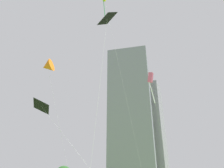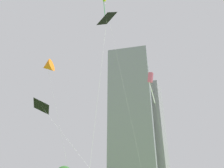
{
  "view_description": "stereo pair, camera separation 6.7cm",
  "coord_description": "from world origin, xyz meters",
  "views": [
    {
      "loc": [
        13.21,
        -11.11,
        1.51
      ],
      "look_at": [
        2.07,
        10.1,
        13.39
      ],
      "focal_mm": 34.0,
      "sensor_mm": 36.0,
      "label": 1
    },
    {
      "loc": [
        13.27,
        -11.08,
        1.51
      ],
      "look_at": [
        2.07,
        10.1,
        13.39
      ],
      "focal_mm": 34.0,
      "sensor_mm": 36.0,
      "label": 2
    }
  ],
  "objects": [
    {
      "name": "kite_flying_0",
      "position": [
        -6.38,
        7.07,
        10.85
      ],
      "size": [
        11.59,
        2.54,
        11.36
      ],
      "color": "silver",
      "rests_on": "ground"
    },
    {
      "name": "kite_flying_1",
      "position": [
        -1.09,
        13.18,
        32.58
      ],
      "size": [
        6.24,
        0.71,
        33.77
      ],
      "color": "silver",
      "rests_on": "ground"
    },
    {
      "name": "kite_flying_2",
      "position": [
        7.19,
        9.83,
        12.65
      ],
      "size": [
        1.12,
        8.1,
        13.53
      ],
      "color": "silver",
      "rests_on": "ground"
    },
    {
      "name": "kite_flying_3",
      "position": [
        6.86,
        0.09,
        13.7
      ],
      "size": [
        1.56,
        3.48,
        14.38
      ],
      "color": "silver",
      "rests_on": "ground"
    },
    {
      "name": "kite_flying_4",
      "position": [
        -7.19,
        7.73,
        17.32
      ],
      "size": [
        4.7,
        5.17,
        18.41
      ],
      "color": "silver",
      "rests_on": "ground"
    },
    {
      "name": "distant_highrise_0",
      "position": [
        -32.27,
        125.19,
        34.67
      ],
      "size": [
        24.05,
        16.21,
        69.33
      ],
      "primitive_type": "cube",
      "rotation": [
        0.0,
        0.0,
        0.07
      ],
      "color": "#939399",
      "rests_on": "ground"
    },
    {
      "name": "distant_highrise_1",
      "position": [
        -31.37,
        97.94,
        39.05
      ],
      "size": [
        28.89,
        30.03,
        78.11
      ],
      "primitive_type": "cube",
      "rotation": [
        0.0,
        0.0,
        0.27
      ],
      "color": "gray",
      "rests_on": "ground"
    }
  ]
}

